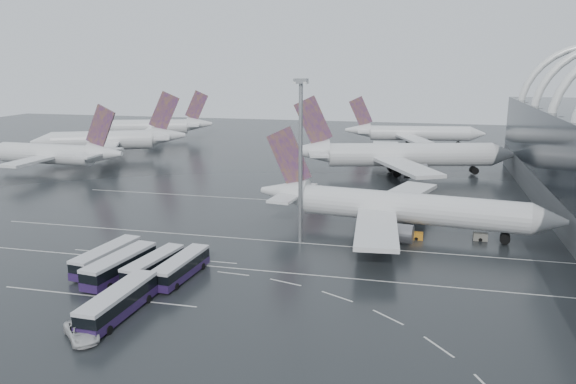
% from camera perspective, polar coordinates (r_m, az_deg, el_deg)
% --- Properties ---
extents(ground, '(420.00, 420.00, 0.00)m').
position_cam_1_polar(ground, '(84.51, 1.29, -7.83)').
color(ground, black).
rests_on(ground, ground).
extents(lane_marking_near, '(120.00, 0.25, 0.01)m').
position_cam_1_polar(lane_marking_near, '(82.69, 1.00, -8.31)').
color(lane_marking_near, beige).
rests_on(lane_marking_near, ground).
extents(lane_marking_mid, '(120.00, 0.25, 0.01)m').
position_cam_1_polar(lane_marking_mid, '(95.59, 2.81, -5.30)').
color(lane_marking_mid, beige).
rests_on(lane_marking_mid, ground).
extents(lane_marking_far, '(120.00, 0.25, 0.01)m').
position_cam_1_polar(lane_marking_far, '(122.12, 5.24, -1.22)').
color(lane_marking_far, beige).
rests_on(lane_marking_far, ground).
extents(bus_bay_line_south, '(28.00, 0.25, 0.01)m').
position_cam_1_polar(bus_bay_line_south, '(79.34, -18.79, -10.01)').
color(bus_bay_line_south, beige).
rests_on(bus_bay_line_south, ground).
extents(bus_bay_line_north, '(28.00, 0.25, 0.01)m').
position_cam_1_polar(bus_bay_line_north, '(92.24, -13.54, -6.37)').
color(bus_bay_line_north, beige).
rests_on(bus_bay_line_north, ground).
extents(airliner_main, '(54.42, 47.33, 18.43)m').
position_cam_1_polar(airliner_main, '(102.41, 10.91, -1.58)').
color(airliner_main, silver).
rests_on(airliner_main, ground).
extents(airliner_gate_b, '(61.13, 54.16, 21.46)m').
position_cam_1_polar(airliner_gate_b, '(154.60, 11.16, 3.67)').
color(airliner_gate_b, silver).
rests_on(airliner_gate_b, ground).
extents(airliner_gate_c, '(50.30, 45.95, 17.92)m').
position_cam_1_polar(airliner_gate_c, '(209.39, 12.48, 5.81)').
color(airliner_gate_c, silver).
rests_on(airliner_gate_c, ground).
extents(jet_remote_west, '(43.76, 35.21, 19.12)m').
position_cam_1_polar(jet_remote_west, '(169.04, -22.61, 3.55)').
color(jet_remote_west, silver).
rests_on(jet_remote_west, ground).
extents(jet_remote_mid, '(45.81, 37.42, 20.90)m').
position_cam_1_polar(jet_remote_mid, '(189.13, -17.38, 5.03)').
color(jet_remote_mid, silver).
rests_on(jet_remote_mid, ground).
extents(jet_remote_far, '(43.17, 35.09, 19.10)m').
position_cam_1_polar(jet_remote_far, '(228.06, -13.01, 6.48)').
color(jet_remote_far, silver).
rests_on(jet_remote_far, ground).
extents(bus_row_near_a, '(4.57, 13.50, 3.26)m').
position_cam_1_polar(bus_row_near_a, '(88.30, -17.93, -6.32)').
color(bus_row_near_a, '#1F1239').
rests_on(bus_row_near_a, ground).
extents(bus_row_near_b, '(4.88, 13.96, 3.37)m').
position_cam_1_polar(bus_row_near_b, '(84.21, -16.70, -7.14)').
color(bus_row_near_b, '#1F1239').
rests_on(bus_row_near_b, ground).
extents(bus_row_near_c, '(4.45, 12.49, 3.01)m').
position_cam_1_polar(bus_row_near_c, '(83.57, -13.49, -7.24)').
color(bus_row_near_c, '#1F1239').
rests_on(bus_row_near_c, ground).
extents(bus_row_near_d, '(3.80, 12.81, 3.11)m').
position_cam_1_polar(bus_row_near_d, '(81.94, -10.78, -7.48)').
color(bus_row_near_d, '#1F1239').
rests_on(bus_row_near_d, ground).
extents(bus_row_far_c, '(3.71, 13.89, 3.39)m').
position_cam_1_polar(bus_row_far_c, '(72.10, -16.86, -10.65)').
color(bus_row_far_c, '#1F1239').
rests_on(bus_row_far_c, ground).
extents(van_curve_a, '(6.45, 6.35, 1.72)m').
position_cam_1_polar(van_curve_a, '(68.39, -20.23, -13.19)').
color(van_curve_a, silver).
rests_on(van_curve_a, ground).
extents(floodlight_mast, '(2.11, 2.11, 27.52)m').
position_cam_1_polar(floodlight_mast, '(92.81, 1.29, 5.14)').
color(floodlight_mast, gray).
rests_on(floodlight_mast, ground).
extents(gse_cart_belly_a, '(2.25, 1.33, 1.23)m').
position_cam_1_polar(gse_cart_belly_a, '(100.34, 12.91, -4.36)').
color(gse_cart_belly_a, orange).
rests_on(gse_cart_belly_a, ground).
extents(gse_cart_belly_b, '(1.89, 1.11, 1.03)m').
position_cam_1_polar(gse_cart_belly_b, '(114.31, 17.50, -2.54)').
color(gse_cart_belly_b, slate).
rests_on(gse_cart_belly_b, ground).
extents(gse_cart_belly_c, '(2.42, 1.43, 1.32)m').
position_cam_1_polar(gse_cart_belly_c, '(97.99, 8.98, -4.58)').
color(gse_cart_belly_c, orange).
rests_on(gse_cart_belly_c, ground).
extents(gse_cart_belly_d, '(2.35, 1.39, 1.28)m').
position_cam_1_polar(gse_cart_belly_d, '(102.86, 18.95, -4.31)').
color(gse_cart_belly_d, slate).
rests_on(gse_cart_belly_d, ground).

